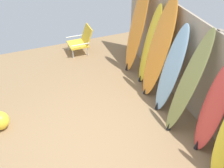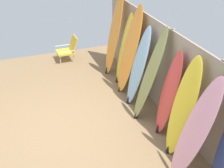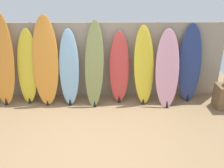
{
  "view_description": "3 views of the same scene",
  "coord_description": "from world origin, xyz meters",
  "px_view_note": "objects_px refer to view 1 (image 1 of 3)",
  "views": [
    {
      "loc": [
        3.39,
        -1.04,
        3.83
      ],
      "look_at": [
        -0.32,
        0.42,
        1.02
      ],
      "focal_mm": 50.0,
      "sensor_mm": 36.0,
      "label": 1
    },
    {
      "loc": [
        4.67,
        -0.87,
        3.69
      ],
      "look_at": [
        -0.26,
        0.95,
        0.73
      ],
      "focal_mm": 50.0,
      "sensor_mm": 36.0,
      "label": 2
    },
    {
      "loc": [
        0.33,
        -3.7,
        2.77
      ],
      "look_at": [
        0.39,
        0.98,
        0.73
      ],
      "focal_mm": 40.0,
      "sensor_mm": 36.0,
      "label": 3
    }
  ],
  "objects_px": {
    "surfboard_orange_2": "(159,49)",
    "beach_chair": "(82,40)",
    "surfboard_yellow_1": "(150,45)",
    "beach_ball": "(0,121)",
    "surfboard_orange_0": "(137,27)",
    "surfboard_red_5": "(213,109)",
    "surfboard_skyblue_3": "(171,70)",
    "surfboard_olive_4": "(188,83)"
  },
  "relations": [
    {
      "from": "surfboard_orange_2",
      "to": "beach_chair",
      "type": "height_order",
      "value": "surfboard_orange_2"
    },
    {
      "from": "surfboard_yellow_1",
      "to": "beach_ball",
      "type": "distance_m",
      "value": 3.19
    },
    {
      "from": "surfboard_orange_0",
      "to": "surfboard_orange_2",
      "type": "distance_m",
      "value": 0.96
    },
    {
      "from": "surfboard_orange_2",
      "to": "surfboard_red_5",
      "type": "distance_m",
      "value": 1.68
    },
    {
      "from": "surfboard_orange_0",
      "to": "surfboard_yellow_1",
      "type": "bearing_deg",
      "value": 5.47
    },
    {
      "from": "surfboard_orange_0",
      "to": "surfboard_orange_2",
      "type": "relative_size",
      "value": 1.03
    },
    {
      "from": "surfboard_skyblue_3",
      "to": "surfboard_olive_4",
      "type": "distance_m",
      "value": 0.58
    },
    {
      "from": "surfboard_yellow_1",
      "to": "surfboard_skyblue_3",
      "type": "relative_size",
      "value": 1.0
    },
    {
      "from": "surfboard_red_5",
      "to": "beach_chair",
      "type": "xyz_separation_m",
      "value": [
        -3.8,
        -0.95,
        -0.48
      ]
    },
    {
      "from": "surfboard_orange_2",
      "to": "surfboard_skyblue_3",
      "type": "height_order",
      "value": "surfboard_orange_2"
    },
    {
      "from": "surfboard_orange_0",
      "to": "surfboard_olive_4",
      "type": "xyz_separation_m",
      "value": [
        2.05,
        -0.05,
        -0.1
      ]
    },
    {
      "from": "surfboard_yellow_1",
      "to": "surfboard_olive_4",
      "type": "distance_m",
      "value": 1.54
    },
    {
      "from": "beach_ball",
      "to": "beach_chair",
      "type": "bearing_deg",
      "value": 134.46
    },
    {
      "from": "surfboard_yellow_1",
      "to": "surfboard_orange_2",
      "type": "height_order",
      "value": "surfboard_orange_2"
    },
    {
      "from": "beach_ball",
      "to": "surfboard_skyblue_3",
      "type": "bearing_deg",
      "value": 79.63
    },
    {
      "from": "surfboard_skyblue_3",
      "to": "surfboard_red_5",
      "type": "relative_size",
      "value": 1.04
    },
    {
      "from": "surfboard_orange_0",
      "to": "surfboard_red_5",
      "type": "height_order",
      "value": "surfboard_orange_0"
    },
    {
      "from": "surfboard_orange_0",
      "to": "surfboard_skyblue_3",
      "type": "height_order",
      "value": "surfboard_orange_0"
    },
    {
      "from": "surfboard_skyblue_3",
      "to": "surfboard_orange_2",
      "type": "bearing_deg",
      "value": 177.49
    },
    {
      "from": "surfboard_orange_0",
      "to": "surfboard_yellow_1",
      "type": "relative_size",
      "value": 1.21
    },
    {
      "from": "surfboard_skyblue_3",
      "to": "surfboard_olive_4",
      "type": "xyz_separation_m",
      "value": [
        0.57,
        -0.03,
        0.08
      ]
    },
    {
      "from": "surfboard_skyblue_3",
      "to": "beach_chair",
      "type": "bearing_deg",
      "value": -161.78
    },
    {
      "from": "surfboard_red_5",
      "to": "beach_chair",
      "type": "bearing_deg",
      "value": -166.03
    },
    {
      "from": "surfboard_orange_0",
      "to": "beach_chair",
      "type": "xyz_separation_m",
      "value": [
        -1.18,
        -0.89,
        -0.7
      ]
    },
    {
      "from": "surfboard_olive_4",
      "to": "beach_ball",
      "type": "height_order",
      "value": "surfboard_olive_4"
    },
    {
      "from": "surfboard_yellow_1",
      "to": "surfboard_red_5",
      "type": "height_order",
      "value": "surfboard_yellow_1"
    },
    {
      "from": "surfboard_olive_4",
      "to": "surfboard_yellow_1",
      "type": "bearing_deg",
      "value": 176.43
    },
    {
      "from": "surfboard_yellow_1",
      "to": "beach_chair",
      "type": "xyz_separation_m",
      "value": [
        -1.7,
        -0.94,
        -0.51
      ]
    },
    {
      "from": "surfboard_orange_2",
      "to": "beach_ball",
      "type": "bearing_deg",
      "value": -90.56
    },
    {
      "from": "surfboard_orange_2",
      "to": "surfboard_red_5",
      "type": "height_order",
      "value": "surfboard_orange_2"
    },
    {
      "from": "surfboard_orange_2",
      "to": "surfboard_skyblue_3",
      "type": "relative_size",
      "value": 1.17
    },
    {
      "from": "surfboard_orange_0",
      "to": "surfboard_skyblue_3",
      "type": "xyz_separation_m",
      "value": [
        1.48,
        -0.02,
        -0.18
      ]
    },
    {
      "from": "surfboard_orange_2",
      "to": "surfboard_orange_0",
      "type": "bearing_deg",
      "value": -179.72
    },
    {
      "from": "beach_chair",
      "to": "beach_ball",
      "type": "xyz_separation_m",
      "value": [
        2.11,
        -2.15,
        -0.16
      ]
    },
    {
      "from": "surfboard_red_5",
      "to": "beach_chair",
      "type": "distance_m",
      "value": 3.95
    },
    {
      "from": "surfboard_orange_2",
      "to": "surfboard_red_5",
      "type": "bearing_deg",
      "value": 1.59
    },
    {
      "from": "surfboard_red_5",
      "to": "surfboard_skyblue_3",
      "type": "bearing_deg",
      "value": -176.53
    },
    {
      "from": "surfboard_red_5",
      "to": "surfboard_yellow_1",
      "type": "bearing_deg",
      "value": -179.96
    },
    {
      "from": "surfboard_yellow_1",
      "to": "beach_ball",
      "type": "relative_size",
      "value": 5.15
    },
    {
      "from": "surfboard_yellow_1",
      "to": "surfboard_olive_4",
      "type": "bearing_deg",
      "value": -3.57
    },
    {
      "from": "surfboard_orange_0",
      "to": "beach_ball",
      "type": "bearing_deg",
      "value": -72.99
    },
    {
      "from": "beach_chair",
      "to": "beach_ball",
      "type": "relative_size",
      "value": 1.97
    }
  ]
}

